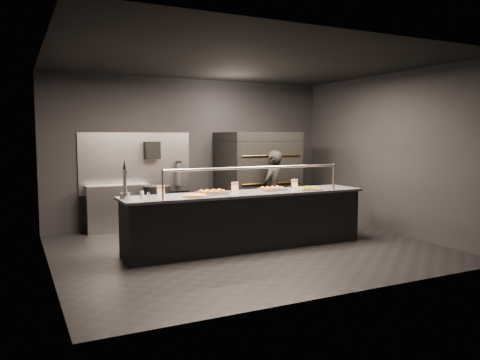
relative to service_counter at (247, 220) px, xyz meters
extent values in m
plane|color=black|center=(0.00, 0.00, -0.46)|extent=(6.00, 6.00, 0.00)
plane|color=black|center=(0.00, 0.00, 2.54)|extent=(6.00, 6.00, 0.00)
cube|color=black|center=(0.00, 2.50, 1.04)|extent=(6.00, 0.04, 3.00)
cube|color=black|center=(0.00, -2.50, 1.04)|extent=(6.00, 0.04, 3.00)
cube|color=black|center=(-3.00, 0.00, 1.04)|extent=(0.04, 5.00, 3.00)
cube|color=black|center=(3.00, 0.00, 1.04)|extent=(0.04, 5.00, 3.00)
cube|color=#99999E|center=(-1.20, 2.48, 0.84)|extent=(2.20, 0.02, 1.20)
cube|color=black|center=(0.00, 0.00, -0.02)|extent=(4.00, 0.70, 0.88)
cube|color=#35353A|center=(0.00, 0.00, 0.44)|extent=(4.10, 0.78, 0.04)
cylinder|color=#99999E|center=(-1.50, -0.30, 0.68)|extent=(0.03, 0.03, 0.45)
cylinder|color=#99999E|center=(1.50, -0.30, 0.68)|extent=(0.03, 0.03, 0.45)
cylinder|color=#99999E|center=(0.00, -0.30, 0.88)|extent=(3.00, 0.04, 0.04)
cube|color=black|center=(1.20, 1.90, -0.16)|extent=(1.50, 1.15, 0.60)
cube|color=black|center=(1.20, 1.90, 0.44)|extent=(1.50, 1.20, 0.55)
cube|color=black|center=(1.20, 1.90, 0.99)|extent=(1.50, 1.20, 0.55)
cube|color=black|center=(1.20, 1.90, 1.36)|extent=(1.50, 1.20, 0.18)
cylinder|color=gold|center=(1.20, 1.28, 0.44)|extent=(1.30, 0.02, 0.02)
cylinder|color=gold|center=(1.20, 1.28, 0.99)|extent=(1.30, 0.02, 0.02)
cube|color=#99999E|center=(-1.60, 2.32, -0.01)|extent=(1.20, 0.35, 0.90)
cube|color=black|center=(-0.90, 2.39, 1.09)|extent=(0.30, 0.20, 0.35)
cylinder|color=#B2B2B7|center=(-0.35, 2.40, 0.59)|extent=(0.14, 0.14, 0.45)
cube|color=black|center=(-0.35, 2.40, 0.84)|extent=(0.10, 0.06, 0.06)
cylinder|color=silver|center=(-1.95, 0.08, 0.50)|extent=(0.15, 0.15, 0.09)
cylinder|color=silver|center=(-1.95, 0.08, 0.69)|extent=(0.05, 0.05, 0.39)
cylinder|color=silver|center=(-1.95, 0.00, 0.86)|extent=(0.02, 0.11, 0.02)
cone|color=black|center=(-1.95, 0.08, 0.96)|extent=(0.05, 0.05, 0.15)
cylinder|color=silver|center=(-0.95, -0.14, 0.46)|extent=(0.40, 0.40, 0.01)
cylinder|color=#C4823E|center=(-0.95, -0.14, 0.47)|extent=(0.35, 0.35, 0.02)
cylinder|color=gold|center=(-0.95, -0.14, 0.49)|extent=(0.31, 0.31, 0.01)
cube|color=silver|center=(-0.60, 0.04, 0.47)|extent=(0.52, 0.43, 0.02)
ellipsoid|color=#B17725|center=(-0.75, -0.04, 0.50)|extent=(0.08, 0.08, 0.05)
ellipsoid|color=#B17725|center=(-0.75, 0.11, 0.50)|extent=(0.08, 0.08, 0.05)
ellipsoid|color=#B17725|center=(-0.65, -0.04, 0.50)|extent=(0.08, 0.08, 0.05)
ellipsoid|color=#B17725|center=(-0.65, 0.11, 0.50)|extent=(0.08, 0.08, 0.05)
ellipsoid|color=#B17725|center=(-0.55, -0.04, 0.50)|extent=(0.08, 0.08, 0.05)
ellipsoid|color=#B17725|center=(-0.55, 0.11, 0.50)|extent=(0.08, 0.08, 0.05)
ellipsoid|color=#B17725|center=(-0.45, -0.04, 0.50)|extent=(0.08, 0.08, 0.05)
ellipsoid|color=#B17725|center=(-0.45, 0.11, 0.50)|extent=(0.08, 0.08, 0.05)
cube|color=silver|center=(0.50, 0.05, 0.47)|extent=(0.46, 0.37, 0.02)
ellipsoid|color=#B17725|center=(0.36, -0.01, 0.50)|extent=(0.08, 0.08, 0.05)
ellipsoid|color=#B17725|center=(0.36, 0.12, 0.50)|extent=(0.08, 0.08, 0.05)
ellipsoid|color=#B17725|center=(0.45, -0.01, 0.50)|extent=(0.08, 0.08, 0.05)
ellipsoid|color=#B17725|center=(0.45, 0.12, 0.50)|extent=(0.08, 0.08, 0.05)
ellipsoid|color=#B17725|center=(0.55, -0.01, 0.50)|extent=(0.08, 0.08, 0.05)
ellipsoid|color=#B17725|center=(0.55, 0.12, 0.50)|extent=(0.08, 0.08, 0.05)
ellipsoid|color=#B17725|center=(0.64, -0.01, 0.50)|extent=(0.08, 0.08, 0.05)
ellipsoid|color=#B17725|center=(0.64, 0.12, 0.50)|extent=(0.08, 0.08, 0.05)
cylinder|color=silver|center=(1.10, -0.12, 0.46)|extent=(0.47, 0.47, 0.01)
cube|color=#C4823E|center=(1.10, -0.12, 0.48)|extent=(0.41, 0.38, 0.02)
cube|color=gold|center=(1.10, -0.12, 0.49)|extent=(0.39, 0.36, 0.01)
cube|color=#4A9227|center=(1.10, -0.12, 0.50)|extent=(0.37, 0.33, 0.01)
cylinder|color=silver|center=(-1.70, 0.10, 0.50)|extent=(0.06, 0.06, 0.10)
cylinder|color=silver|center=(-1.60, 0.10, 0.49)|extent=(0.04, 0.04, 0.08)
cube|color=white|center=(-1.36, 0.28, 0.53)|extent=(0.12, 0.04, 0.15)
cube|color=white|center=(-0.09, 0.28, 0.53)|extent=(0.12, 0.04, 0.15)
cube|color=white|center=(1.09, 0.28, 0.53)|extent=(0.12, 0.04, 0.15)
cylinder|color=black|center=(-0.90, 2.08, -0.03)|extent=(0.52, 0.52, 0.87)
imported|color=black|center=(1.06, 1.02, 0.31)|extent=(0.68, 0.64, 1.55)
camera|label=1|loc=(-3.42, -6.70, 1.36)|focal=35.00mm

